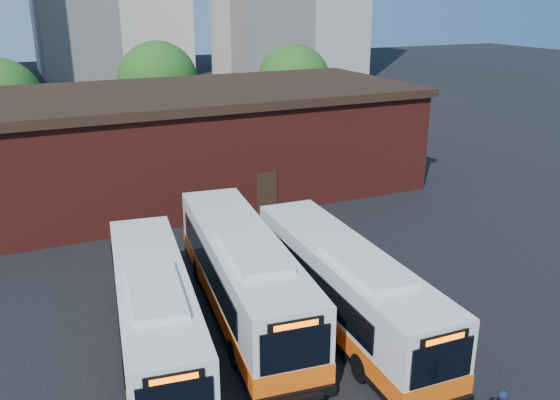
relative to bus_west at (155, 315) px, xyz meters
name	(u,v)px	position (x,y,z in m)	size (l,w,h in m)	color
ground	(350,353)	(6.00, -2.95, -1.41)	(220.00, 220.00, 0.00)	black
bus_west	(155,315)	(0.00, 0.00, 0.00)	(3.82, 11.58, 3.11)	silver
bus_midwest	(243,277)	(3.68, 1.16, 0.13)	(3.95, 12.60, 3.39)	silver
bus_mideast	(345,290)	(6.76, -1.27, 0.05)	(2.97, 11.93, 3.22)	silver
depot_building	(183,141)	(6.00, 17.05, 1.85)	(28.60, 12.60, 6.40)	maroon
tree_west	(0,100)	(-4.00, 29.05, 3.23)	(6.00, 6.00, 7.65)	#382314
tree_mid	(158,81)	(8.00, 31.05, 3.67)	(6.56, 6.56, 8.36)	#382314
tree_east	(294,81)	(19.00, 28.05, 3.42)	(6.24, 6.24, 7.96)	#382314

